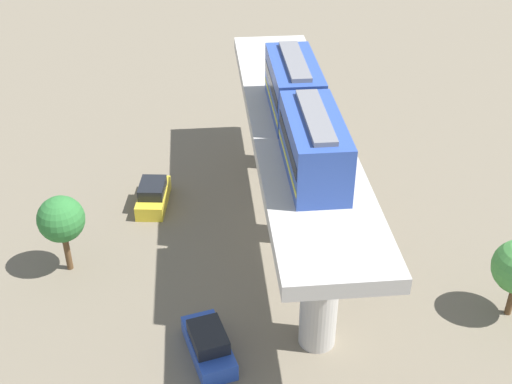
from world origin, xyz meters
name	(u,v)px	position (x,y,z in m)	size (l,w,h in m)	color
ground_plane	(292,236)	(0.00, 0.00, 0.00)	(120.00, 120.00, 0.00)	#706654
viaduct	(295,153)	(0.00, 0.00, 6.05)	(5.20, 28.00, 8.09)	#B7B2AA
train	(303,114)	(0.00, 2.13, 9.62)	(2.64, 13.55, 3.24)	#2D4CA5
parked_car_blue	(209,345)	(5.59, 9.59, 0.74)	(2.77, 4.51, 1.76)	#284CB7
parked_car_yellow	(153,195)	(8.83, -4.42, 0.74)	(2.29, 4.39, 1.76)	yellow
tree_mid_lot	(61,220)	(13.54, 1.91, 3.52)	(2.70, 2.70, 4.91)	brown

